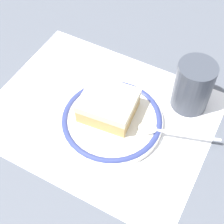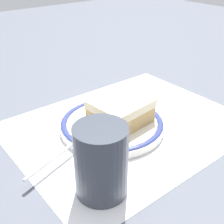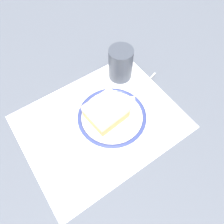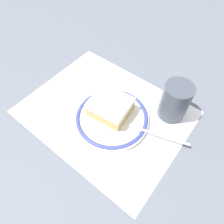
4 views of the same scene
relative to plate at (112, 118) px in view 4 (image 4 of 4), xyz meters
The scene contains 6 objects.
ground_plane 0.03m from the plate, 16.84° to the right, with size 2.40×2.40×0.00m, color #4C515B.
placemat 0.03m from the plate, 16.84° to the right, with size 0.41×0.32×0.00m, color white.
plate is the anchor object (origin of this frame).
cake_slice 0.03m from the plate, 39.21° to the right, with size 0.10×0.09×0.04m.
spoon 0.09m from the plate, 169.84° to the right, with size 0.14×0.06×0.01m.
cup 0.16m from the plate, 133.80° to the right, with size 0.07×0.07×0.10m.
Camera 4 is at (-0.21, 0.23, 0.43)m, focal length 32.26 mm.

